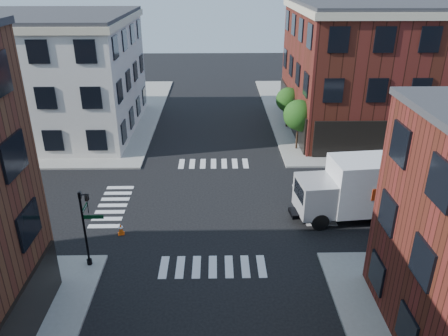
% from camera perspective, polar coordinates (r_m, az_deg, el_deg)
% --- Properties ---
extents(ground, '(120.00, 120.00, 0.00)m').
position_cam_1_polar(ground, '(30.59, -1.42, -4.79)').
color(ground, black).
rests_on(ground, ground).
extents(sidewalk_ne, '(30.00, 30.00, 0.15)m').
position_cam_1_polar(sidewalk_ne, '(54.07, 21.70, 6.82)').
color(sidewalk_ne, gray).
rests_on(sidewalk_ne, ground).
extents(sidewalk_nw, '(30.00, 30.00, 0.15)m').
position_cam_1_polar(sidewalk_nw, '(54.27, -24.24, 6.45)').
color(sidewalk_nw, gray).
rests_on(sidewalk_nw, ground).
extents(building_ne, '(25.00, 16.00, 12.00)m').
position_cam_1_polar(building_ne, '(48.06, 24.40, 11.67)').
color(building_ne, '#3E190F').
rests_on(building_ne, ground).
extents(building_nw, '(22.00, 16.00, 11.00)m').
position_cam_1_polar(building_nw, '(47.75, -25.31, 10.82)').
color(building_nw, silver).
rests_on(building_nw, ground).
extents(tree_near, '(2.69, 2.69, 4.49)m').
position_cam_1_polar(tree_near, '(39.18, 9.80, 6.64)').
color(tree_near, black).
rests_on(tree_near, ground).
extents(tree_far, '(2.43, 2.43, 4.07)m').
position_cam_1_polar(tree_far, '(44.91, 8.43, 8.67)').
color(tree_far, black).
rests_on(tree_far, ground).
extents(signal_pole, '(1.29, 1.24, 4.60)m').
position_cam_1_polar(signal_pole, '(24.40, -17.65, -6.57)').
color(signal_pole, black).
rests_on(signal_pole, ground).
extents(box_truck, '(9.31, 3.65, 4.13)m').
position_cam_1_polar(box_truck, '(29.70, 18.37, -2.42)').
color(box_truck, silver).
rests_on(box_truck, ground).
extents(traffic_cone, '(0.48, 0.48, 0.73)m').
position_cam_1_polar(traffic_cone, '(27.96, -13.32, -7.76)').
color(traffic_cone, '#D34A09').
rests_on(traffic_cone, ground).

